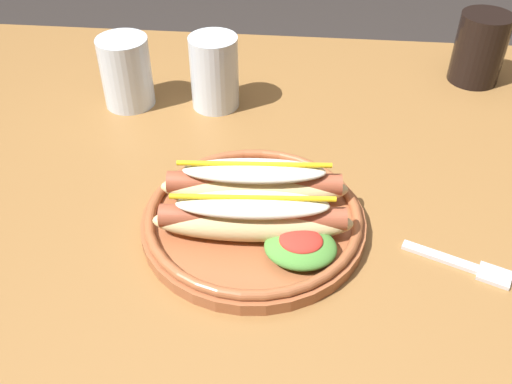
% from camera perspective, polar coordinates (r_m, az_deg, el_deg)
% --- Properties ---
extents(dining_table, '(1.25, 0.82, 0.74)m').
position_cam_1_polar(dining_table, '(0.85, 3.10, -3.12)').
color(dining_table, olive).
rests_on(dining_table, ground_plane).
extents(hot_dog_plate, '(0.27, 0.27, 0.08)m').
position_cam_1_polar(hot_dog_plate, '(0.67, -0.06, -2.05)').
color(hot_dog_plate, '#9E5633').
rests_on(hot_dog_plate, dining_table).
extents(fork, '(0.12, 0.06, 0.00)m').
position_cam_1_polar(fork, '(0.68, 20.18, -6.91)').
color(fork, silver).
rests_on(fork, dining_table).
extents(soda_cup, '(0.08, 0.08, 0.11)m').
position_cam_1_polar(soda_cup, '(1.02, 21.46, 13.23)').
color(soda_cup, black).
rests_on(soda_cup, dining_table).
extents(water_cup, '(0.07, 0.07, 0.11)m').
position_cam_1_polar(water_cup, '(0.88, -4.18, 11.84)').
color(water_cup, silver).
rests_on(water_cup, dining_table).
extents(extra_cup, '(0.08, 0.08, 0.11)m').
position_cam_1_polar(extra_cup, '(0.91, -12.85, 11.61)').
color(extra_cup, silver).
rests_on(extra_cup, dining_table).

